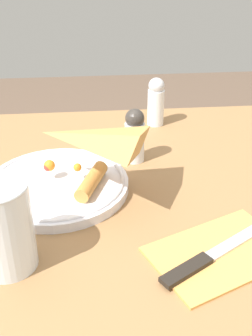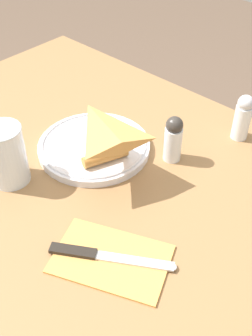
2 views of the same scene
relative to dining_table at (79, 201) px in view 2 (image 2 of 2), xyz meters
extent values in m
plane|color=brown|center=(0.00, 0.00, -0.63)|extent=(6.00, 6.00, 0.00)
cube|color=olive|center=(0.00, 0.00, 0.10)|extent=(0.99, 0.80, 0.03)
cube|color=#382D23|center=(-0.45, 0.35, -0.27)|extent=(0.06, 0.06, 0.71)
cylinder|color=white|center=(0.00, 0.06, 0.12)|extent=(0.24, 0.24, 0.02)
torus|color=white|center=(0.00, 0.06, 0.13)|extent=(0.23, 0.23, 0.01)
pyramid|color=tan|center=(-0.02, 0.06, 0.14)|extent=(0.18, 0.15, 0.02)
cylinder|color=#C68942|center=(0.06, 0.03, 0.14)|extent=(0.06, 0.10, 0.02)
sphere|color=orange|center=(-0.01, 0.07, 0.16)|extent=(0.02, 0.02, 0.02)
sphere|color=orange|center=(0.04, 0.06, 0.16)|extent=(0.01, 0.01, 0.01)
sphere|color=red|center=(-0.01, 0.06, 0.16)|extent=(0.02, 0.02, 0.02)
cylinder|color=white|center=(-0.05, -0.12, 0.18)|extent=(0.08, 0.08, 0.12)
cylinder|color=white|center=(-0.05, -0.12, 0.16)|extent=(0.07, 0.07, 0.08)
torus|color=white|center=(-0.05, -0.12, 0.24)|extent=(0.08, 0.08, 0.00)
cube|color=#E59E4C|center=(0.23, -0.13, 0.12)|extent=(0.22, 0.19, 0.00)
cube|color=black|center=(0.17, -0.16, 0.12)|extent=(0.08, 0.06, 0.01)
cube|color=silver|center=(0.26, -0.11, 0.12)|extent=(0.12, 0.08, 0.00)
ellipsoid|color=silver|center=(0.31, -0.07, 0.12)|extent=(0.03, 0.03, 0.00)
cylinder|color=white|center=(0.21, 0.31, 0.16)|extent=(0.04, 0.04, 0.08)
sphere|color=silver|center=(0.21, 0.31, 0.21)|extent=(0.03, 0.03, 0.03)
cylinder|color=white|center=(0.14, 0.15, 0.15)|extent=(0.04, 0.04, 0.08)
sphere|color=#38332D|center=(0.14, 0.15, 0.20)|extent=(0.04, 0.04, 0.04)
camera|label=1|loc=(0.06, -0.55, 0.51)|focal=45.00mm
camera|label=2|loc=(0.53, -0.42, 0.69)|focal=45.00mm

